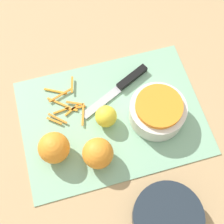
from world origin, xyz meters
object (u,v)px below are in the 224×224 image
(knife, at_px, (126,82))
(lemon, at_px, (106,116))
(bowl_dark, at_px, (167,218))
(orange_left, at_px, (54,148))
(bowl_speckled, at_px, (158,111))
(orange_right, at_px, (98,153))

(knife, distance_m, lemon, 0.13)
(bowl_dark, distance_m, orange_left, 0.31)
(bowl_dark, bearing_deg, bowl_speckled, -103.58)
(knife, xyz_separation_m, orange_right, (0.13, 0.18, 0.03))
(orange_left, relative_size, lemon, 1.37)
(bowl_speckled, bearing_deg, orange_left, 5.64)
(orange_left, bearing_deg, bowl_dark, 133.58)
(bowl_dark, relative_size, knife, 0.75)
(knife, bearing_deg, orange_right, 29.88)
(bowl_dark, bearing_deg, knife, -91.85)
(orange_right, bearing_deg, knife, -124.46)
(orange_left, bearing_deg, bowl_speckled, -174.36)
(bowl_dark, distance_m, lemon, 0.28)
(knife, bearing_deg, bowl_speckled, 87.23)
(orange_left, height_order, orange_right, orange_left)
(knife, height_order, lemon, lemon)
(bowl_dark, xyz_separation_m, orange_left, (0.21, -0.22, 0.02))
(bowl_speckled, xyz_separation_m, bowl_dark, (0.06, 0.25, -0.02))
(bowl_speckled, relative_size, knife, 0.68)
(bowl_dark, xyz_separation_m, orange_right, (0.12, -0.18, 0.02))
(bowl_speckled, height_order, orange_right, orange_right)
(knife, bearing_deg, lemon, 22.97)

